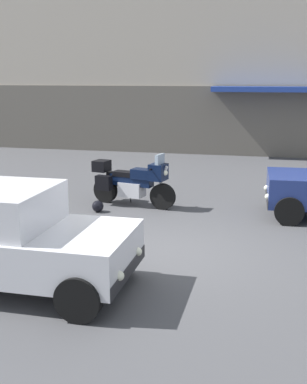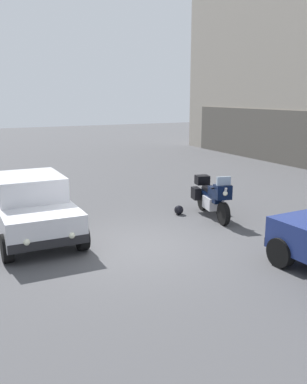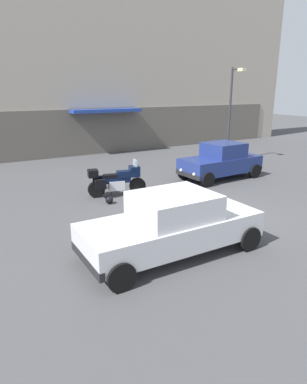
# 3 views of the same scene
# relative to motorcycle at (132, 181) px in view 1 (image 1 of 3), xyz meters

# --- Properties ---
(ground_plane) EXTENTS (80.00, 80.00, 0.00)m
(ground_plane) POSITION_rel_motorcycle_xyz_m (1.36, -3.23, -0.62)
(ground_plane) COLOR #424244
(building_facade_rear) EXTENTS (34.62, 3.40, 10.77)m
(building_facade_rear) POSITION_rel_motorcycle_xyz_m (1.36, 9.97, 4.72)
(building_facade_rear) COLOR #A89E8E
(building_facade_rear) RESTS_ON ground
(motorcycle) EXTENTS (2.24, 0.99, 1.36)m
(motorcycle) POSITION_rel_motorcycle_xyz_m (0.00, 0.00, 0.00)
(motorcycle) COLOR black
(motorcycle) RESTS_ON ground
(helmet) EXTENTS (0.28, 0.28, 0.28)m
(helmet) POSITION_rel_motorcycle_xyz_m (-0.63, -0.78, -0.48)
(helmet) COLOR black
(helmet) RESTS_ON ground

